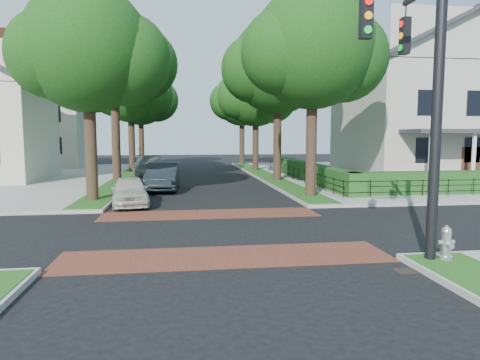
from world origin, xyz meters
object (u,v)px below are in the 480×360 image
Objects in this scene: traffic_signal at (426,78)px; parked_car_middle at (163,176)px; parked_car_front at (130,191)px; fire_hydrant at (446,243)px; parked_car_rear at (150,167)px.

traffic_signal is 1.58× the size of parked_car_middle.
fire_hydrant is at bearing -58.38° from parked_car_front.
parked_car_rear is (-1.30, 7.34, 0.03)m from parked_car_middle.
traffic_signal is at bearing -59.45° from parked_car_front.
parked_car_rear is at bearing 126.47° from fire_hydrant.
parked_car_front is 5.66m from parked_car_middle.
traffic_signal reaches higher than fire_hydrant.
parked_car_front is at bearing -101.04° from parked_car_middle.
traffic_signal is 1.35× the size of parked_car_rear.
parked_car_middle reaches higher than parked_car_front.
parked_car_rear reaches higher than parked_car_middle.
parked_car_middle is (1.30, 5.50, 0.14)m from parked_car_front.
fire_hydrant is at bearing -62.15° from parked_car_middle.
parked_car_middle is (-7.19, 15.91, -3.87)m from traffic_signal.
parked_car_middle is 7.46m from parked_car_rear.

